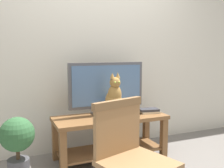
{
  "coord_description": "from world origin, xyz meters",
  "views": [
    {
      "loc": [
        -1.12,
        -2.17,
        1.25
      ],
      "look_at": [
        0.01,
        0.5,
        0.89
      ],
      "focal_mm": 41.3,
      "sensor_mm": 36.0,
      "label": 1
    }
  ],
  "objects_px": {
    "potted_plant": "(17,143)",
    "media_box": "(114,115)",
    "cat": "(114,97)",
    "wooden_chair": "(129,151)",
    "tv_stand": "(110,130)",
    "tv": "(107,87)",
    "book_stack": "(149,111)"
  },
  "relations": [
    {
      "from": "tv",
      "to": "media_box",
      "type": "xyz_separation_m",
      "value": [
        0.0,
        -0.2,
        -0.3
      ]
    },
    {
      "from": "tv_stand",
      "to": "tv",
      "type": "distance_m",
      "value": 0.5
    },
    {
      "from": "cat",
      "to": "wooden_chair",
      "type": "distance_m",
      "value": 1.02
    },
    {
      "from": "cat",
      "to": "potted_plant",
      "type": "relative_size",
      "value": 0.7
    },
    {
      "from": "tv",
      "to": "tv_stand",
      "type": "bearing_deg",
      "value": -90.01
    },
    {
      "from": "media_box",
      "to": "tv_stand",
      "type": "bearing_deg",
      "value": 90.75
    },
    {
      "from": "book_stack",
      "to": "tv",
      "type": "bearing_deg",
      "value": 164.06
    },
    {
      "from": "tv_stand",
      "to": "cat",
      "type": "xyz_separation_m",
      "value": [
        0.0,
        -0.11,
        0.4
      ]
    },
    {
      "from": "tv_stand",
      "to": "cat",
      "type": "bearing_deg",
      "value": -88.78
    },
    {
      "from": "book_stack",
      "to": "potted_plant",
      "type": "relative_size",
      "value": 0.41
    },
    {
      "from": "tv_stand",
      "to": "wooden_chair",
      "type": "bearing_deg",
      "value": -105.19
    },
    {
      "from": "potted_plant",
      "to": "wooden_chair",
      "type": "bearing_deg",
      "value": -48.52
    },
    {
      "from": "book_stack",
      "to": "potted_plant",
      "type": "height_order",
      "value": "potted_plant"
    },
    {
      "from": "potted_plant",
      "to": "media_box",
      "type": "bearing_deg",
      "value": 6.65
    },
    {
      "from": "tv_stand",
      "to": "cat",
      "type": "relative_size",
      "value": 2.88
    },
    {
      "from": "tv_stand",
      "to": "cat",
      "type": "height_order",
      "value": "cat"
    },
    {
      "from": "wooden_chair",
      "to": "book_stack",
      "type": "bearing_deg",
      "value": 52.34
    },
    {
      "from": "tv_stand",
      "to": "potted_plant",
      "type": "relative_size",
      "value": 2.02
    },
    {
      "from": "book_stack",
      "to": "potted_plant",
      "type": "bearing_deg",
      "value": -173.3
    },
    {
      "from": "tv",
      "to": "media_box",
      "type": "height_order",
      "value": "tv"
    },
    {
      "from": "media_box",
      "to": "tv",
      "type": "bearing_deg",
      "value": 90.33
    },
    {
      "from": "tv",
      "to": "book_stack",
      "type": "bearing_deg",
      "value": -15.94
    },
    {
      "from": "tv_stand",
      "to": "media_box",
      "type": "xyz_separation_m",
      "value": [
        0.0,
        -0.09,
        0.2
      ]
    },
    {
      "from": "media_box",
      "to": "wooden_chair",
      "type": "xyz_separation_m",
      "value": [
        -0.29,
        -0.97,
        -0.02
      ]
    },
    {
      "from": "potted_plant",
      "to": "cat",
      "type": "bearing_deg",
      "value": 5.85
    },
    {
      "from": "cat",
      "to": "potted_plant",
      "type": "height_order",
      "value": "cat"
    },
    {
      "from": "cat",
      "to": "potted_plant",
      "type": "bearing_deg",
      "value": -174.15
    },
    {
      "from": "tv",
      "to": "media_box",
      "type": "bearing_deg",
      "value": -89.67
    },
    {
      "from": "tv_stand",
      "to": "tv",
      "type": "xyz_separation_m",
      "value": [
        0.0,
        0.11,
        0.49
      ]
    },
    {
      "from": "cat",
      "to": "wooden_chair",
      "type": "xyz_separation_m",
      "value": [
        -0.29,
        -0.95,
        -0.23
      ]
    },
    {
      "from": "cat",
      "to": "wooden_chair",
      "type": "bearing_deg",
      "value": -106.93
    },
    {
      "from": "media_box",
      "to": "book_stack",
      "type": "distance_m",
      "value": 0.51
    }
  ]
}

